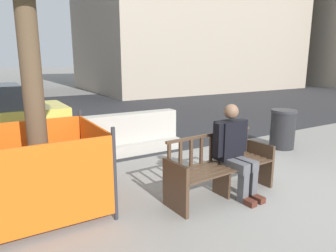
{
  "coord_description": "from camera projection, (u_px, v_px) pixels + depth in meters",
  "views": [
    {
      "loc": [
        -3.51,
        -2.49,
        1.91
      ],
      "look_at": [
        -0.78,
        2.08,
        0.75
      ],
      "focal_mm": 32.0,
      "sensor_mm": 36.0,
      "label": 1
    }
  ],
  "objects": [
    {
      "name": "trash_bin",
      "position": [
        283.0,
        129.0,
        6.63
      ],
      "size": [
        0.55,
        0.55,
        0.86
      ],
      "color": "#232326",
      "rests_on": "ground"
    },
    {
      "name": "street_bench",
      "position": [
        221.0,
        169.0,
        4.28
      ],
      "size": [
        1.72,
        0.63,
        0.88
      ],
      "color": "#473323",
      "rests_on": "ground"
    },
    {
      "name": "seated_person",
      "position": [
        234.0,
        148.0,
        4.28
      ],
      "size": [
        0.59,
        0.74,
        1.31
      ],
      "color": "black",
      "rests_on": "ground"
    },
    {
      "name": "ground_plane",
      "position": [
        290.0,
        198.0,
        4.25
      ],
      "size": [
        200.0,
        200.0,
        0.0
      ],
      "primitive_type": "plane",
      "color": "gray"
    },
    {
      "name": "construction_fence",
      "position": [
        40.0,
        167.0,
        3.81
      ],
      "size": [
        1.5,
        1.5,
        1.16
      ],
      "color": "#2D2D33",
      "rests_on": "ground"
    },
    {
      "name": "street_asphalt",
      "position": [
        98.0,
        111.0,
        11.55
      ],
      "size": [
        120.0,
        12.0,
        0.01
      ],
      "primitive_type": "cube",
      "color": "#28282B",
      "rests_on": "ground"
    },
    {
      "name": "jersey_barrier_centre",
      "position": [
        132.0,
        136.0,
        6.38
      ],
      "size": [
        2.01,
        0.7,
        0.84
      ],
      "color": "#ADA89E",
      "rests_on": "ground"
    }
  ]
}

